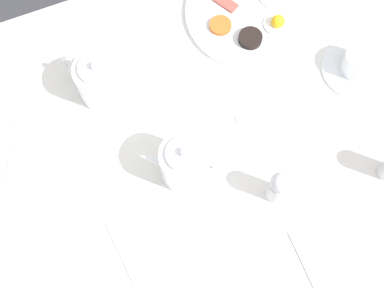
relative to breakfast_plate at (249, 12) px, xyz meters
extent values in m
plane|color=#333338|center=(-0.26, 0.25, -0.75)|extent=(8.00, 8.00, 0.00)
cube|color=silver|center=(-0.26, 0.25, -0.02)|extent=(0.91, 1.18, 0.03)
cylinder|color=brown|center=(0.15, -0.29, -0.40)|extent=(0.04, 0.04, 0.72)
cylinder|color=white|center=(0.00, 0.00, 0.00)|extent=(0.29, 0.29, 0.01)
cylinder|color=white|center=(-0.06, -0.05, 0.01)|extent=(0.06, 0.06, 0.00)
sphere|color=yellow|center=(-0.06, -0.05, 0.02)|extent=(0.03, 0.03, 0.03)
cylinder|color=#D16023|center=(-0.01, 0.08, 0.01)|extent=(0.05, 0.05, 0.01)
cylinder|color=black|center=(-0.07, 0.03, 0.01)|extent=(0.05, 0.05, 0.02)
cylinder|color=white|center=(-0.30, 0.28, 0.04)|extent=(0.10, 0.10, 0.11)
cylinder|color=white|center=(-0.30, 0.28, 0.10)|extent=(0.07, 0.07, 0.01)
sphere|color=white|center=(-0.30, 0.28, 0.11)|extent=(0.02, 0.02, 0.02)
cone|color=white|center=(-0.27, 0.34, 0.05)|extent=(0.04, 0.06, 0.05)
torus|color=white|center=(-0.33, 0.23, 0.04)|extent=(0.05, 0.08, 0.08)
cylinder|color=white|center=(-0.06, 0.38, 0.04)|extent=(0.10, 0.10, 0.11)
cylinder|color=white|center=(-0.06, 0.38, 0.10)|extent=(0.07, 0.07, 0.01)
sphere|color=white|center=(-0.06, 0.38, 0.11)|extent=(0.02, 0.02, 0.02)
cone|color=white|center=(-0.11, 0.34, 0.05)|extent=(0.06, 0.05, 0.05)
torus|color=white|center=(-0.02, 0.42, 0.04)|extent=(0.07, 0.06, 0.08)
cylinder|color=white|center=(-0.22, -0.17, -0.01)|extent=(0.16, 0.16, 0.01)
cylinder|color=white|center=(-0.22, -0.17, 0.03)|extent=(0.08, 0.08, 0.06)
cylinder|color=brown|center=(-0.22, -0.17, 0.02)|extent=(0.07, 0.07, 0.04)
torus|color=white|center=(-0.23, -0.21, 0.03)|extent=(0.01, 0.04, 0.04)
cylinder|color=#BCBCC1|center=(-0.42, 0.13, 0.03)|extent=(0.04, 0.04, 0.07)
sphere|color=#BCBCC1|center=(-0.42, 0.13, 0.07)|extent=(0.04, 0.04, 0.04)
cube|color=silver|center=(-0.60, 0.13, -0.01)|extent=(0.18, 0.01, 0.00)
cube|color=silver|center=(-0.45, 0.46, -0.01)|extent=(0.21, 0.03, 0.00)
cube|color=silver|center=(-0.12, 0.60, -0.01)|extent=(0.15, 0.08, 0.00)
cube|color=silver|center=(-0.26, 0.05, -0.01)|extent=(0.06, 0.18, 0.00)
camera|label=1|loc=(-0.61, 0.39, 1.07)|focal=50.00mm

